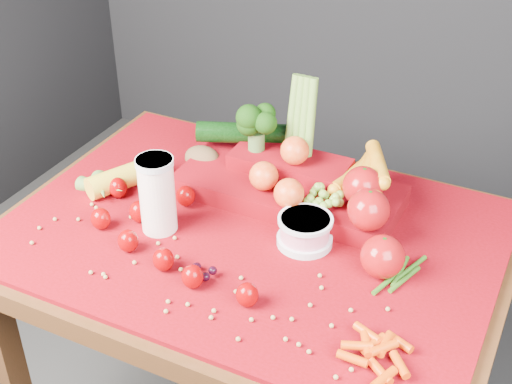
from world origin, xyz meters
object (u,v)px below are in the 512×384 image
at_px(milk_glass, 157,192).
at_px(table, 252,268).
at_px(produce_mound, 304,180).
at_px(yogurt_bowl, 305,230).

bearing_deg(milk_glass, table, 24.23).
relative_size(table, milk_glass, 6.24).
relative_size(milk_glass, produce_mound, 0.29).
height_order(milk_glass, produce_mound, produce_mound).
distance_m(table, produce_mound, 0.23).
distance_m(table, milk_glass, 0.29).
bearing_deg(yogurt_bowl, milk_glass, -163.61).
distance_m(milk_glass, yogurt_bowl, 0.33).
relative_size(milk_glass, yogurt_bowl, 1.47).
height_order(table, produce_mound, produce_mound).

